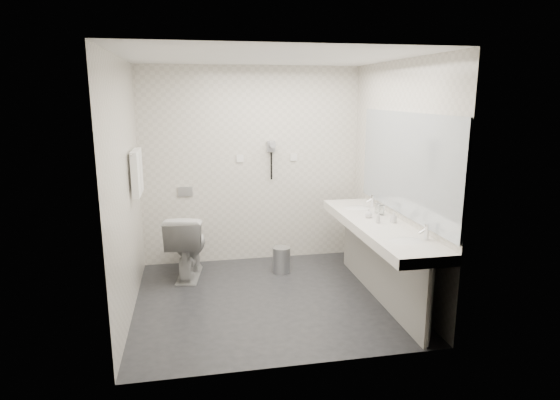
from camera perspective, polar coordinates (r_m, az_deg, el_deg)
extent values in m
plane|color=#232428|center=(5.16, -1.35, -11.88)|extent=(2.80, 2.80, 0.00)
plane|color=silver|center=(4.71, -1.51, 16.99)|extent=(2.80, 2.80, 0.00)
plane|color=silver|center=(6.05, -3.46, 4.15)|extent=(2.80, 0.00, 2.80)
plane|color=silver|center=(3.53, 2.05, -2.02)|extent=(2.80, 0.00, 2.80)
plane|color=silver|center=(4.76, -18.30, 1.18)|extent=(0.00, 2.60, 2.60)
plane|color=silver|center=(5.19, 14.01, 2.37)|extent=(0.00, 2.60, 2.60)
cube|color=white|center=(5.00, 11.82, -3.20)|extent=(0.55, 2.20, 0.10)
cube|color=gray|center=(5.14, 11.87, -7.74)|extent=(0.03, 2.15, 0.75)
cylinder|color=silver|center=(4.29, 17.67, -12.32)|extent=(0.06, 0.06, 0.75)
cylinder|color=silver|center=(6.07, 8.37, -4.41)|extent=(0.06, 0.06, 0.75)
cube|color=#B2BCC6|center=(4.98, 14.93, 4.22)|extent=(0.02, 2.20, 1.05)
ellipsoid|color=white|center=(4.43, 15.06, -4.99)|extent=(0.40, 0.31, 0.05)
ellipsoid|color=white|center=(5.58, 9.29, -1.07)|extent=(0.40, 0.31, 0.05)
cylinder|color=silver|center=(4.49, 17.37, -3.70)|extent=(0.04, 0.04, 0.15)
cylinder|color=silver|center=(5.63, 11.19, -0.09)|extent=(0.04, 0.04, 0.15)
imported|color=white|center=(4.99, 13.63, -2.05)|extent=(0.07, 0.07, 0.12)
imported|color=white|center=(5.14, 10.72, -1.58)|extent=(0.09, 0.09, 0.10)
imported|color=white|center=(4.95, 11.83, -2.08)|extent=(0.06, 0.06, 0.12)
cylinder|color=silver|center=(5.28, 12.25, -1.20)|extent=(0.06, 0.06, 0.11)
cylinder|color=silver|center=(5.36, 11.76, -0.99)|extent=(0.08, 0.08, 0.11)
imported|color=white|center=(5.73, -11.19, -5.39)|extent=(0.55, 0.83, 0.78)
cube|color=#B2B5BA|center=(6.04, -11.43, 1.01)|extent=(0.18, 0.02, 0.12)
cylinder|color=#B2B5BA|center=(5.82, 0.17, -7.34)|extent=(0.24, 0.24, 0.31)
cylinder|color=#B2B5BA|center=(5.77, 0.18, -5.84)|extent=(0.22, 0.22, 0.02)
cylinder|color=silver|center=(5.25, -17.25, 5.60)|extent=(0.02, 0.62, 0.02)
cube|color=white|center=(5.14, -17.14, 2.98)|extent=(0.07, 0.24, 0.48)
cube|color=white|center=(5.41, -16.84, 3.47)|extent=(0.07, 0.24, 0.48)
cube|color=gray|center=(6.02, -1.08, 6.53)|extent=(0.10, 0.04, 0.14)
cylinder|color=gray|center=(5.95, -0.97, 6.75)|extent=(0.08, 0.14, 0.08)
cylinder|color=black|center=(6.04, -1.05, 4.16)|extent=(0.02, 0.02, 0.35)
cube|color=white|center=(6.00, -4.89, 5.03)|extent=(0.09, 0.02, 0.09)
cube|color=white|center=(6.12, 1.67, 5.21)|extent=(0.09, 0.02, 0.09)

